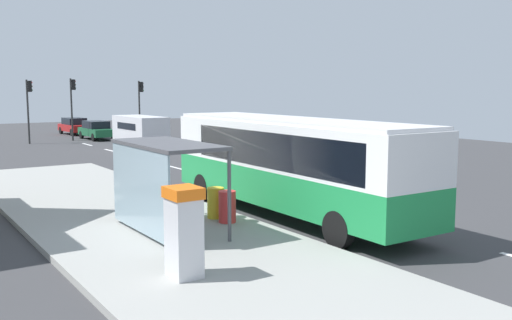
{
  "coord_description": "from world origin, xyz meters",
  "views": [
    {
      "loc": [
        -12.73,
        -13.02,
        4.16
      ],
      "look_at": [
        -1.0,
        4.45,
        1.5
      ],
      "focal_mm": 39.64,
      "sensor_mm": 36.0,
      "label": 1
    }
  ],
  "objects_px": {
    "bus_shelter": "(157,164)",
    "sedan_near": "(75,126)",
    "sedan_far": "(97,130)",
    "bus": "(289,161)",
    "traffic_light_median": "(73,99)",
    "recycling_bin_red": "(227,207)",
    "traffic_light_near_side": "(140,100)",
    "ticket_machine": "(184,231)",
    "white_van": "(140,130)",
    "traffic_light_far_side": "(29,101)",
    "recycling_bin_yellow": "(216,203)"
  },
  "relations": [
    {
      "from": "ticket_machine",
      "to": "bus",
      "type": "bearing_deg",
      "value": 34.48
    },
    {
      "from": "recycling_bin_red",
      "to": "bus_shelter",
      "type": "bearing_deg",
      "value": 179.06
    },
    {
      "from": "ticket_machine",
      "to": "traffic_light_near_side",
      "type": "distance_m",
      "value": 36.31
    },
    {
      "from": "sedan_far",
      "to": "recycling_bin_red",
      "type": "distance_m",
      "value": 32.4
    },
    {
      "from": "white_van",
      "to": "recycling_bin_red",
      "type": "xyz_separation_m",
      "value": [
        -6.4,
        -22.2,
        -0.69
      ]
    },
    {
      "from": "ticket_machine",
      "to": "bus_shelter",
      "type": "xyz_separation_m",
      "value": [
        1.1,
        3.78,
        0.93
      ]
    },
    {
      "from": "bus",
      "to": "recycling_bin_red",
      "type": "relative_size",
      "value": 11.63
    },
    {
      "from": "sedan_near",
      "to": "traffic_light_far_side",
      "type": "distance_m",
      "value": 9.19
    },
    {
      "from": "bus",
      "to": "traffic_light_median",
      "type": "xyz_separation_m",
      "value": [
        2.11,
        31.45,
        1.47
      ]
    },
    {
      "from": "bus",
      "to": "sedan_near",
      "type": "xyz_separation_m",
      "value": [
        4.01,
        37.68,
        -1.05
      ]
    },
    {
      "from": "ticket_machine",
      "to": "bus_shelter",
      "type": "height_order",
      "value": "bus_shelter"
    },
    {
      "from": "sedan_near",
      "to": "bus",
      "type": "bearing_deg",
      "value": -96.07
    },
    {
      "from": "recycling_bin_red",
      "to": "traffic_light_near_side",
      "type": "distance_m",
      "value": 31.72
    },
    {
      "from": "recycling_bin_red",
      "to": "bus_shelter",
      "type": "height_order",
      "value": "bus_shelter"
    },
    {
      "from": "bus",
      "to": "ticket_machine",
      "type": "xyz_separation_m",
      "value": [
        -5.8,
        -3.98,
        -0.67
      ]
    },
    {
      "from": "ticket_machine",
      "to": "traffic_light_median",
      "type": "relative_size",
      "value": 0.39
    },
    {
      "from": "bus_shelter",
      "to": "sedan_near",
      "type": "bearing_deg",
      "value": 77.05
    },
    {
      "from": "sedan_far",
      "to": "bus_shelter",
      "type": "bearing_deg",
      "value": -105.36
    },
    {
      "from": "traffic_light_far_side",
      "to": "recycling_bin_red",
      "type": "bearing_deg",
      "value": -92.04
    },
    {
      "from": "traffic_light_median",
      "to": "bus_shelter",
      "type": "height_order",
      "value": "traffic_light_median"
    },
    {
      "from": "traffic_light_near_side",
      "to": "traffic_light_median",
      "type": "xyz_separation_m",
      "value": [
        -5.1,
        1.6,
        0.11
      ]
    },
    {
      "from": "bus",
      "to": "traffic_light_median",
      "type": "height_order",
      "value": "traffic_light_median"
    },
    {
      "from": "white_van",
      "to": "traffic_light_near_side",
      "type": "xyz_separation_m",
      "value": [
        3.3,
        7.89,
        1.86
      ]
    },
    {
      "from": "white_van",
      "to": "recycling_bin_red",
      "type": "distance_m",
      "value": 23.12
    },
    {
      "from": "traffic_light_near_side",
      "to": "bus",
      "type": "bearing_deg",
      "value": -103.58
    },
    {
      "from": "traffic_light_near_side",
      "to": "sedan_near",
      "type": "bearing_deg",
      "value": 112.26
    },
    {
      "from": "ticket_machine",
      "to": "recycling_bin_yellow",
      "type": "bearing_deg",
      "value": 53.31
    },
    {
      "from": "recycling_bin_red",
      "to": "traffic_light_median",
      "type": "bearing_deg",
      "value": 81.74
    },
    {
      "from": "sedan_far",
      "to": "recycling_bin_yellow",
      "type": "bearing_deg",
      "value": -101.82
    },
    {
      "from": "traffic_light_median",
      "to": "traffic_light_far_side",
      "type": "bearing_deg",
      "value": -167.12
    },
    {
      "from": "sedan_far",
      "to": "sedan_near",
      "type": "bearing_deg",
      "value": 90.02
    },
    {
      "from": "bus",
      "to": "traffic_light_near_side",
      "type": "bearing_deg",
      "value": 76.42
    },
    {
      "from": "bus",
      "to": "recycling_bin_yellow",
      "type": "bearing_deg",
      "value": 169.52
    },
    {
      "from": "sedan_far",
      "to": "ticket_machine",
      "type": "height_order",
      "value": "ticket_machine"
    },
    {
      "from": "white_van",
      "to": "sedan_near",
      "type": "distance_m",
      "value": 15.73
    },
    {
      "from": "ticket_machine",
      "to": "sedan_near",
      "type": "bearing_deg",
      "value": 76.75
    },
    {
      "from": "sedan_near",
      "to": "bus_shelter",
      "type": "height_order",
      "value": "bus_shelter"
    },
    {
      "from": "traffic_light_far_side",
      "to": "bus_shelter",
      "type": "height_order",
      "value": "traffic_light_far_side"
    },
    {
      "from": "white_van",
      "to": "ticket_machine",
      "type": "bearing_deg",
      "value": -110.52
    },
    {
      "from": "recycling_bin_red",
      "to": "bus_shelter",
      "type": "distance_m",
      "value": 2.64
    },
    {
      "from": "ticket_machine",
      "to": "bus_shelter",
      "type": "relative_size",
      "value": 0.48
    },
    {
      "from": "traffic_light_far_side",
      "to": "white_van",
      "type": "bearing_deg",
      "value": -58.62
    },
    {
      "from": "sedan_far",
      "to": "traffic_light_median",
      "type": "height_order",
      "value": "traffic_light_median"
    },
    {
      "from": "traffic_light_near_side",
      "to": "traffic_light_far_side",
      "type": "bearing_deg",
      "value": 174.69
    },
    {
      "from": "traffic_light_median",
      "to": "recycling_bin_red",
      "type": "bearing_deg",
      "value": -98.26
    },
    {
      "from": "bus_shelter",
      "to": "white_van",
      "type": "bearing_deg",
      "value": 68.77
    },
    {
      "from": "traffic_light_near_side",
      "to": "traffic_light_median",
      "type": "relative_size",
      "value": 0.97
    },
    {
      "from": "ticket_machine",
      "to": "bus_shelter",
      "type": "distance_m",
      "value": 4.04
    },
    {
      "from": "traffic_light_far_side",
      "to": "traffic_light_median",
      "type": "distance_m",
      "value": 3.59
    },
    {
      "from": "bus",
      "to": "white_van",
      "type": "xyz_separation_m",
      "value": [
        3.91,
        21.96,
        -0.5
      ]
    }
  ]
}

